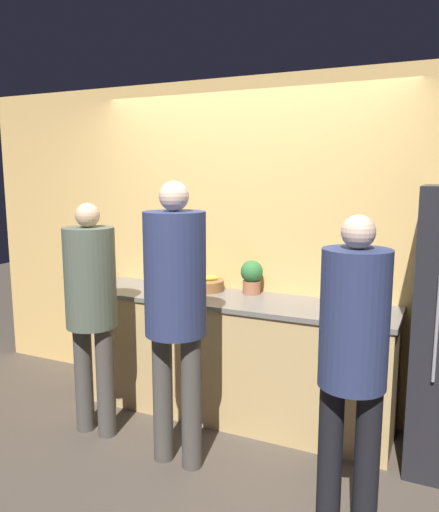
{
  "coord_description": "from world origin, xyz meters",
  "views": [
    {
      "loc": [
        1.47,
        -3.04,
        1.86
      ],
      "look_at": [
        0.0,
        0.14,
        1.29
      ],
      "focal_mm": 35.0,
      "sensor_mm": 36.0,
      "label": 1
    }
  ],
  "objects_px": {
    "person_center": "(175,297)",
    "fruit_bowl": "(205,285)",
    "bottle_amber": "(185,287)",
    "bottle_red": "(355,306)",
    "utensil_crock": "(186,277)",
    "bottle_green": "(382,298)",
    "person_left": "(91,299)",
    "person_right": "(353,349)",
    "cup_blue": "(352,301)",
    "potted_plant": "(252,276)",
    "cup_yellow": "(196,291)"
  },
  "relations": [
    {
      "from": "bottle_amber",
      "to": "person_left",
      "type": "bearing_deg",
      "value": -127.2
    },
    {
      "from": "bottle_amber",
      "to": "cup_blue",
      "type": "bearing_deg",
      "value": 9.57
    },
    {
      "from": "person_left",
      "to": "potted_plant",
      "type": "relative_size",
      "value": 6.35
    },
    {
      "from": "bottle_red",
      "to": "bottle_amber",
      "type": "distance_m",
      "value": 1.28
    },
    {
      "from": "fruit_bowl",
      "to": "potted_plant",
      "type": "height_order",
      "value": "potted_plant"
    },
    {
      "from": "bottle_amber",
      "to": "cup_blue",
      "type": "distance_m",
      "value": 1.24
    },
    {
      "from": "bottle_red",
      "to": "cup_blue",
      "type": "bearing_deg",
      "value": 104.4
    },
    {
      "from": "person_center",
      "to": "bottle_amber",
      "type": "height_order",
      "value": "person_center"
    },
    {
      "from": "person_left",
      "to": "bottle_amber",
      "type": "distance_m",
      "value": 0.72
    },
    {
      "from": "person_left",
      "to": "person_center",
      "type": "xyz_separation_m",
      "value": [
        0.73,
        -0.09,
        0.11
      ]
    },
    {
      "from": "person_left",
      "to": "bottle_amber",
      "type": "bearing_deg",
      "value": 52.8
    },
    {
      "from": "fruit_bowl",
      "to": "bottle_red",
      "type": "xyz_separation_m",
      "value": [
        1.22,
        -0.23,
        0.02
      ]
    },
    {
      "from": "person_right",
      "to": "bottle_red",
      "type": "height_order",
      "value": "person_right"
    },
    {
      "from": "utensil_crock",
      "to": "cup_yellow",
      "type": "height_order",
      "value": "utensil_crock"
    },
    {
      "from": "fruit_bowl",
      "to": "potted_plant",
      "type": "relative_size",
      "value": 1.13
    },
    {
      "from": "person_right",
      "to": "bottle_green",
      "type": "relative_size",
      "value": 7.21
    },
    {
      "from": "person_left",
      "to": "utensil_crock",
      "type": "xyz_separation_m",
      "value": [
        0.26,
        0.91,
        0.01
      ]
    },
    {
      "from": "person_center",
      "to": "bottle_amber",
      "type": "xyz_separation_m",
      "value": [
        -0.3,
        0.67,
        -0.11
      ]
    },
    {
      "from": "person_center",
      "to": "bottle_red",
      "type": "relative_size",
      "value": 11.71
    },
    {
      "from": "person_left",
      "to": "potted_plant",
      "type": "bearing_deg",
      "value": 44.53
    },
    {
      "from": "person_right",
      "to": "cup_yellow",
      "type": "relative_size",
      "value": 16.31
    },
    {
      "from": "potted_plant",
      "to": "cup_blue",
      "type": "bearing_deg",
      "value": -5.47
    },
    {
      "from": "utensil_crock",
      "to": "bottle_green",
      "type": "xyz_separation_m",
      "value": [
        1.6,
        -0.15,
        0.02
      ]
    },
    {
      "from": "fruit_bowl",
      "to": "bottle_amber",
      "type": "xyz_separation_m",
      "value": [
        -0.06,
        -0.23,
        0.03
      ]
    },
    {
      "from": "person_right",
      "to": "cup_blue",
      "type": "relative_size",
      "value": 17.85
    },
    {
      "from": "person_center",
      "to": "fruit_bowl",
      "type": "bearing_deg",
      "value": 104.85
    },
    {
      "from": "person_left",
      "to": "cup_blue",
      "type": "height_order",
      "value": "person_left"
    },
    {
      "from": "bottle_green",
      "to": "person_center",
      "type": "bearing_deg",
      "value": -142.9
    },
    {
      "from": "cup_blue",
      "to": "potted_plant",
      "type": "distance_m",
      "value": 0.8
    },
    {
      "from": "utensil_crock",
      "to": "bottle_amber",
      "type": "distance_m",
      "value": 0.37
    },
    {
      "from": "person_center",
      "to": "bottle_green",
      "type": "height_order",
      "value": "person_center"
    },
    {
      "from": "person_center",
      "to": "bottle_red",
      "type": "height_order",
      "value": "person_center"
    },
    {
      "from": "person_left",
      "to": "cup_blue",
      "type": "xyz_separation_m",
      "value": [
        1.66,
        0.78,
        -0.02
      ]
    },
    {
      "from": "fruit_bowl",
      "to": "bottle_red",
      "type": "height_order",
      "value": "bottle_red"
    },
    {
      "from": "person_right",
      "to": "bottle_amber",
      "type": "relative_size",
      "value": 9.32
    },
    {
      "from": "fruit_bowl",
      "to": "utensil_crock",
      "type": "bearing_deg",
      "value": 156.13
    },
    {
      "from": "person_right",
      "to": "potted_plant",
      "type": "distance_m",
      "value": 1.48
    },
    {
      "from": "utensil_crock",
      "to": "potted_plant",
      "type": "xyz_separation_m",
      "value": [
        0.61,
        -0.05,
        0.07
      ]
    },
    {
      "from": "person_center",
      "to": "fruit_bowl",
      "type": "relative_size",
      "value": 6.12
    },
    {
      "from": "cup_blue",
      "to": "potted_plant",
      "type": "relative_size",
      "value": 0.36
    },
    {
      "from": "utensil_crock",
      "to": "cup_blue",
      "type": "bearing_deg",
      "value": -5.12
    },
    {
      "from": "person_center",
      "to": "bottle_green",
      "type": "distance_m",
      "value": 1.41
    },
    {
      "from": "person_right",
      "to": "utensil_crock",
      "type": "height_order",
      "value": "person_right"
    },
    {
      "from": "cup_yellow",
      "to": "potted_plant",
      "type": "xyz_separation_m",
      "value": [
        0.33,
        0.31,
        0.09
      ]
    },
    {
      "from": "fruit_bowl",
      "to": "cup_blue",
      "type": "xyz_separation_m",
      "value": [
        1.17,
        -0.02,
        0.0
      ]
    },
    {
      "from": "person_left",
      "to": "cup_blue",
      "type": "bearing_deg",
      "value": 25.2
    },
    {
      "from": "potted_plant",
      "to": "person_right",
      "type": "bearing_deg",
      "value": -48.63
    },
    {
      "from": "person_center",
      "to": "fruit_bowl",
      "type": "xyz_separation_m",
      "value": [
        -0.24,
        0.9,
        -0.13
      ]
    },
    {
      "from": "fruit_bowl",
      "to": "cup_yellow",
      "type": "height_order",
      "value": "fruit_bowl"
    },
    {
      "from": "person_center",
      "to": "person_right",
      "type": "bearing_deg",
      "value": -8.01
    }
  ]
}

